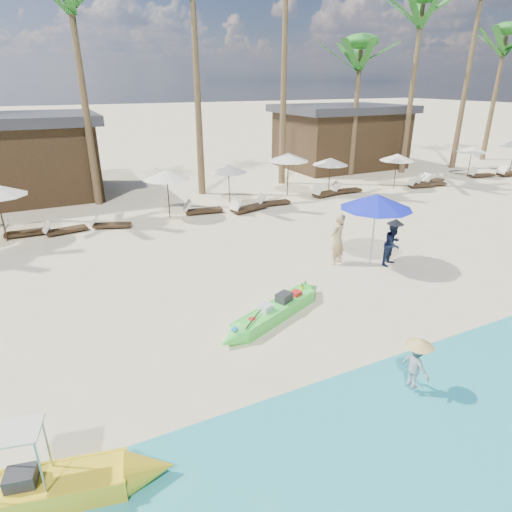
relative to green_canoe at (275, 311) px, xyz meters
name	(u,v)px	position (x,y,z in m)	size (l,w,h in m)	color
ground	(301,316)	(0.64, -0.24, -0.20)	(240.00, 240.00, 0.00)	beige
wet_sand_strip	(454,449)	(0.64, -5.24, -0.19)	(240.00, 4.50, 0.01)	tan
green_canoe	(275,311)	(0.00, 0.00, 0.00)	(4.30, 2.09, 0.58)	#43DC43
yellow_canoe	(9,495)	(-6.13, -3.11, 0.03)	(5.29, 1.48, 1.39)	gold
tourist	(337,239)	(3.62, 2.30, 0.70)	(0.65, 0.43, 1.78)	tan
vendor_green	(393,244)	(5.27, 1.41, 0.56)	(0.74, 0.57, 1.51)	#141E37
vendor_yellow	(416,365)	(1.05, -3.84, 0.49)	(0.65, 0.37, 1.01)	gray
blue_umbrella	(377,201)	(4.52, 1.59, 2.08)	(2.34, 2.34, 2.51)	#99999E
lounger_4_left	(24,232)	(-6.10, 10.15, 0.01)	(1.80, 0.59, 0.61)	#332415
lounger_4_right	(63,229)	(-4.65, 9.80, 0.00)	(1.75, 0.79, 0.57)	#332415
resort_parasol_5	(167,175)	(-0.07, 10.12, 1.79)	(2.14, 2.14, 2.21)	#332415
lounger_5_left	(109,224)	(-2.83, 9.73, -0.01)	(1.70, 1.01, 0.55)	#332415
resort_parasol_6	(229,169)	(3.41, 11.29, 1.57)	(1.90, 1.90, 1.95)	#332415
lounger_6_left	(201,210)	(1.41, 10.03, 0.01)	(1.91, 0.80, 0.63)	#332415
lounger_6_right	(247,207)	(3.51, 9.38, 0.03)	(2.05, 1.10, 0.67)	#332415
resort_parasol_7	(288,157)	(6.92, 11.38, 1.89)	(2.24, 2.24, 2.31)	#332415
lounger_7_left	(272,202)	(5.13, 9.83, 0.00)	(1.73, 0.63, 0.58)	#332415
lounger_7_right	(326,192)	(8.67, 10.19, 0.03)	(2.03, 0.94, 0.66)	#332415
resort_parasol_8	(330,161)	(9.08, 10.54, 1.62)	(1.95, 1.95, 2.01)	#332415
lounger_8_left	(345,190)	(10.00, 10.29, 0.01)	(1.82, 0.61, 0.61)	#332415
resort_parasol_9	(397,157)	(13.26, 9.93, 1.63)	(1.97, 1.97, 2.02)	#332415
lounger_9_left	(420,185)	(14.84, 9.44, -0.01)	(1.69, 0.81, 0.55)	#332415
lounger_9_right	(429,183)	(15.63, 9.53, 0.01)	(1.93, 1.14, 0.63)	#332415
resort_parasol_10	(472,149)	(20.10, 10.44, 1.58)	(1.92, 1.92, 1.97)	#332415
lounger_10_left	(432,180)	(16.31, 9.95, 0.01)	(1.92, 0.93, 0.63)	#332415
lounger_10_right	(480,174)	(20.61, 9.89, 0.00)	(1.81, 0.88, 0.59)	#332415
lounger_11_left	(508,173)	(22.64, 9.36, 0.02)	(1.93, 0.63, 0.65)	#332415
palm_3	(72,14)	(-2.71, 14.03, 8.38)	(2.08, 2.08, 10.52)	brown
palm_4	(193,0)	(2.79, 13.77, 9.25)	(2.08, 2.08, 11.70)	brown
palm_6	(360,60)	(13.48, 14.28, 6.86)	(2.08, 2.08, 8.51)	brown
palm_7	(420,26)	(17.21, 13.44, 8.80)	(2.08, 2.08, 11.08)	brown
palm_8	(479,8)	(21.72, 13.09, 9.98)	(2.08, 2.08, 12.70)	brown
palm_9	(504,49)	(26.85, 14.57, 7.86)	(2.08, 2.08, 9.82)	brown
pavilion_east	(340,136)	(14.64, 17.26, 2.00)	(8.80, 6.60, 4.30)	#332415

